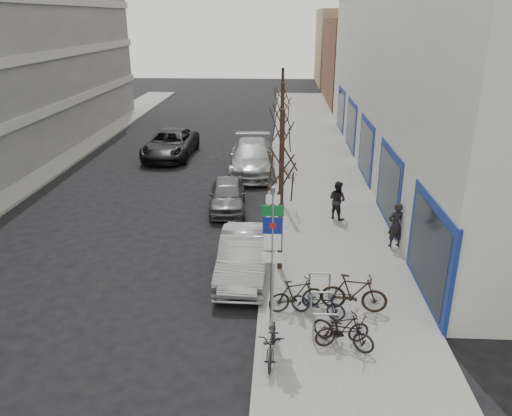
# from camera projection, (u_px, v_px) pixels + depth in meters

# --- Properties ---
(ground) EXTENTS (120.00, 120.00, 0.00)m
(ground) POSITION_uv_depth(u_px,v_px,m) (185.00, 330.00, 13.77)
(ground) COLOR black
(ground) RESTS_ON ground
(sidewalk_east) EXTENTS (5.00, 70.00, 0.15)m
(sidewalk_east) POSITION_uv_depth(u_px,v_px,m) (322.00, 204.00, 22.85)
(sidewalk_east) COLOR slate
(sidewalk_east) RESTS_ON ground
(brick_building_far) EXTENTS (12.00, 14.00, 8.00)m
(brick_building_far) POSITION_uv_depth(u_px,v_px,m) (389.00, 61.00, 49.00)
(brick_building_far) COLOR brown
(brick_building_far) RESTS_ON ground
(tan_building_far) EXTENTS (13.00, 12.00, 9.00)m
(tan_building_far) POSITION_uv_depth(u_px,v_px,m) (370.00, 47.00, 62.78)
(tan_building_far) COLOR #937A5B
(tan_building_far) RESTS_ON ground
(highway_sign_pole) EXTENTS (0.55, 0.10, 4.20)m
(highway_sign_pole) POSITION_uv_depth(u_px,v_px,m) (272.00, 252.00, 12.77)
(highway_sign_pole) COLOR gray
(highway_sign_pole) RESTS_ON ground
(bike_rack) EXTENTS (0.66, 2.26, 0.83)m
(bike_rack) POSITION_uv_depth(u_px,v_px,m) (322.00, 301.00, 13.91)
(bike_rack) COLOR gray
(bike_rack) RESTS_ON sidewalk_east
(tree_near) EXTENTS (1.80, 1.80, 5.50)m
(tree_near) POSITION_uv_depth(u_px,v_px,m) (282.00, 154.00, 15.44)
(tree_near) COLOR black
(tree_near) RESTS_ON ground
(tree_mid) EXTENTS (1.80, 1.80, 5.50)m
(tree_mid) POSITION_uv_depth(u_px,v_px,m) (282.00, 116.00, 21.50)
(tree_mid) COLOR black
(tree_mid) RESTS_ON ground
(tree_far) EXTENTS (1.80, 1.80, 5.50)m
(tree_far) POSITION_uv_depth(u_px,v_px,m) (283.00, 94.00, 27.56)
(tree_far) COLOR black
(tree_far) RESTS_ON ground
(meter_front) EXTENTS (0.10, 0.08, 1.27)m
(meter_front) POSITION_uv_depth(u_px,v_px,m) (266.00, 254.00, 16.14)
(meter_front) COLOR gray
(meter_front) RESTS_ON sidewalk_east
(meter_mid) EXTENTS (0.10, 0.08, 1.27)m
(meter_mid) POSITION_uv_depth(u_px,v_px,m) (270.00, 197.00, 21.26)
(meter_mid) COLOR gray
(meter_mid) RESTS_ON sidewalk_east
(meter_back) EXTENTS (0.10, 0.08, 1.27)m
(meter_back) POSITION_uv_depth(u_px,v_px,m) (273.00, 162.00, 26.39)
(meter_back) COLOR gray
(meter_back) RESTS_ON sidewalk_east
(bike_near_left) EXTENTS (0.62, 1.78, 1.07)m
(bike_near_left) POSITION_uv_depth(u_px,v_px,m) (272.00, 339.00, 12.26)
(bike_near_left) COLOR black
(bike_near_left) RESTS_ON sidewalk_east
(bike_near_right) EXTENTS (1.56, 0.83, 0.91)m
(bike_near_right) POSITION_uv_depth(u_px,v_px,m) (342.00, 329.00, 12.77)
(bike_near_right) COLOR black
(bike_near_right) RESTS_ON sidewalk_east
(bike_mid_curb) EXTENTS (1.68, 1.04, 0.98)m
(bike_mid_curb) POSITION_uv_depth(u_px,v_px,m) (318.00, 301.00, 13.99)
(bike_mid_curb) COLOR black
(bike_mid_curb) RESTS_ON sidewalk_east
(bike_mid_inner) EXTENTS (1.73, 1.01, 1.01)m
(bike_mid_inner) POSITION_uv_depth(u_px,v_px,m) (296.00, 294.00, 14.27)
(bike_mid_inner) COLOR black
(bike_mid_inner) RESTS_ON sidewalk_east
(bike_far_curb) EXTENTS (1.73, 1.30, 1.04)m
(bike_far_curb) POSITION_uv_depth(u_px,v_px,m) (344.00, 328.00, 12.71)
(bike_far_curb) COLOR black
(bike_far_curb) RESTS_ON sidewalk_east
(bike_far_inner) EXTENTS (1.98, 0.85, 1.16)m
(bike_far_inner) POSITION_uv_depth(u_px,v_px,m) (354.00, 293.00, 14.22)
(bike_far_inner) COLOR black
(bike_far_inner) RESTS_ON sidewalk_east
(parked_car_front) EXTENTS (1.59, 4.41, 1.45)m
(parked_car_front) POSITION_uv_depth(u_px,v_px,m) (243.00, 256.00, 16.42)
(parked_car_front) COLOR #99999E
(parked_car_front) RESTS_ON ground
(parked_car_mid) EXTENTS (1.88, 4.02, 1.33)m
(parked_car_mid) POSITION_uv_depth(u_px,v_px,m) (227.00, 195.00, 22.23)
(parked_car_mid) COLOR #525257
(parked_car_mid) RESTS_ON ground
(parked_car_back) EXTENTS (2.69, 6.05, 1.72)m
(parked_car_back) POSITION_uv_depth(u_px,v_px,m) (252.00, 157.00, 27.40)
(parked_car_back) COLOR #97979C
(parked_car_back) RESTS_ON ground
(lane_car) EXTENTS (2.84, 5.90, 1.62)m
(lane_car) POSITION_uv_depth(u_px,v_px,m) (170.00, 144.00, 30.53)
(lane_car) COLOR black
(lane_car) RESTS_ON ground
(pedestrian_near) EXTENTS (0.72, 0.58, 1.71)m
(pedestrian_near) POSITION_uv_depth(u_px,v_px,m) (396.00, 225.00, 18.15)
(pedestrian_near) COLOR black
(pedestrian_near) RESTS_ON sidewalk_east
(pedestrian_far) EXTENTS (0.72, 0.72, 1.65)m
(pedestrian_far) POSITION_uv_depth(u_px,v_px,m) (337.00, 200.00, 20.73)
(pedestrian_far) COLOR black
(pedestrian_far) RESTS_ON sidewalk_east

